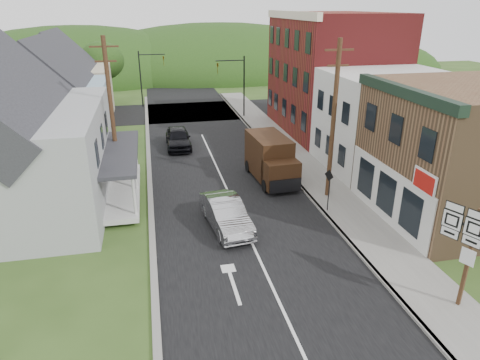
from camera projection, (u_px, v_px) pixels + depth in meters
ground at (248, 236)px, 21.10m from camera, size 120.00×120.00×0.00m
road at (216, 166)px, 30.15m from camera, size 9.00×90.00×0.02m
cross_road at (191, 112)px, 45.52m from camera, size 60.00×9.00×0.02m
sidewalk_right at (305, 169)px, 29.45m from camera, size 2.80×55.00×0.15m
curb_right at (287, 170)px, 29.19m from camera, size 0.20×55.00×0.15m
curb_left at (150, 181)px, 27.42m from camera, size 0.30×55.00×0.12m
storefront_tan at (463, 153)px, 21.95m from camera, size 8.00×8.00×7.00m
storefront_white at (387, 122)px, 28.83m from camera, size 8.00×7.00×6.50m
storefront_red at (332, 74)px, 36.75m from camera, size 8.00×12.00×10.00m
house_gray at (3, 134)px, 22.60m from camera, size 10.20×12.24×8.35m
house_blue at (60, 101)px, 32.95m from camera, size 7.14×8.16×7.28m
house_cream at (71, 82)px, 40.99m from camera, size 7.14×8.16×7.28m
utility_pole_right at (333, 120)px, 23.58m from camera, size 1.60×0.26×9.00m
utility_pole_left at (112, 112)px, 25.31m from camera, size 1.60×0.26×9.00m
traffic_signal_right at (237, 80)px, 41.75m from camera, size 2.87×0.20×6.00m
traffic_signal_left at (147, 72)px, 46.42m from camera, size 2.87×0.20×6.00m
tree_left_d at (102, 61)px, 46.44m from camera, size 4.80×4.80×6.94m
forested_ridge at (173, 73)px, 70.84m from camera, size 90.00×30.00×16.00m
silver_sedan at (226, 214)px, 21.57m from camera, size 2.22×4.84×1.54m
dark_sedan at (178, 138)px, 33.76m from camera, size 1.92×4.68×1.59m
delivery_van at (271, 159)px, 27.24m from camera, size 2.41×5.24×2.86m
route_sign_cluster at (471, 245)px, 15.05m from camera, size 1.03×2.10×3.99m
warning_sign at (329, 185)px, 22.81m from camera, size 0.25×0.62×2.38m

